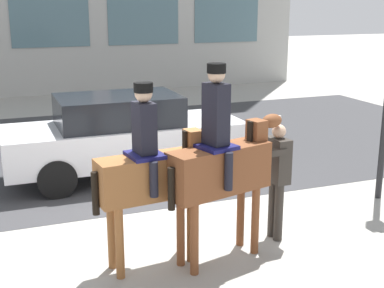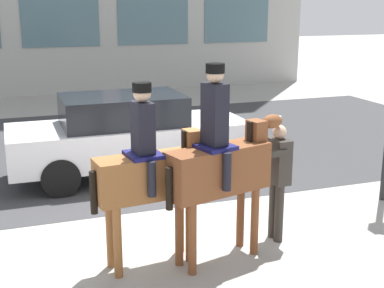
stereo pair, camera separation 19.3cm
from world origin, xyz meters
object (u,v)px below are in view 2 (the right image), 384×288
object	(u,v)px
pedestrian_bystander	(277,174)
street_car_near_lane	(128,134)
mounted_horse_lead	(151,172)
mounted_horse_companion	(220,164)

from	to	relation	value
pedestrian_bystander	street_car_near_lane	bearing A→B (deg)	-73.79
mounted_horse_lead	pedestrian_bystander	size ratio (longest dim) A/B	1.42
pedestrian_bystander	street_car_near_lane	world-z (taller)	pedestrian_bystander
mounted_horse_lead	street_car_near_lane	world-z (taller)	mounted_horse_lead
mounted_horse_lead	pedestrian_bystander	xyz separation A→B (m)	(1.89, 0.12, -0.27)
mounted_horse_companion	pedestrian_bystander	size ratio (longest dim) A/B	1.54
mounted_horse_lead	street_car_near_lane	xyz separation A→B (m)	(0.54, 3.80, -0.44)
mounted_horse_lead	mounted_horse_companion	xyz separation A→B (m)	(0.89, -0.17, 0.06)
mounted_horse_lead	pedestrian_bystander	bearing A→B (deg)	-2.64
street_car_near_lane	mounted_horse_lead	bearing A→B (deg)	-98.04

